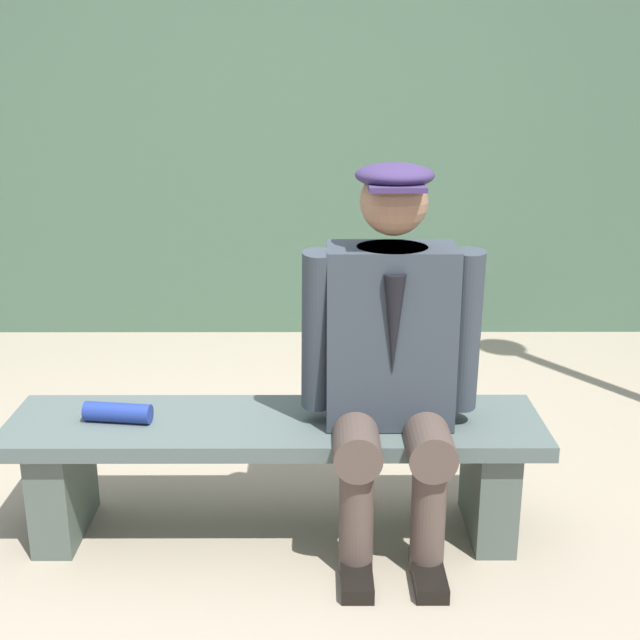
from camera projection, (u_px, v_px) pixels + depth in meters
ground_plane at (277, 531)px, 2.90m from camera, size 30.00×30.00×0.00m
bench at (275, 454)px, 2.81m from camera, size 1.79×0.43×0.42m
seated_man at (391, 352)px, 2.65m from camera, size 0.59×0.54×1.28m
rolled_magazine at (118, 413)px, 2.75m from camera, size 0.23×0.10×0.07m
stadium_wall at (293, 143)px, 4.82m from camera, size 12.00×0.24×2.24m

